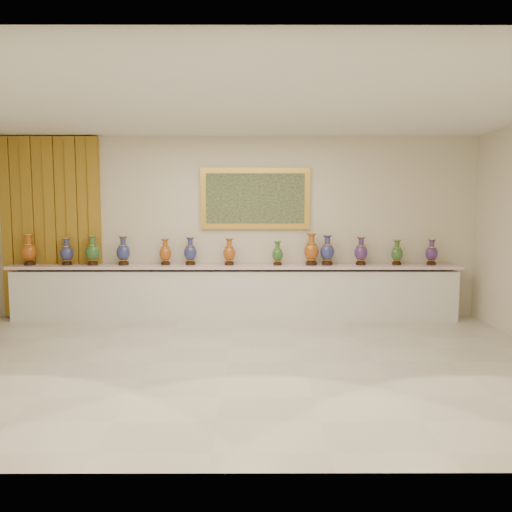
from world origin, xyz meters
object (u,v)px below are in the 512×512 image
at_px(vase_0, 29,251).
at_px(vase_1, 67,253).
at_px(counter, 235,293).
at_px(vase_2, 93,252).

distance_m(vase_0, vase_1, 0.60).
relative_size(counter, vase_0, 14.45).
bearing_deg(counter, vase_1, -179.76).
bearing_deg(vase_2, vase_0, 179.80).
xyz_separation_m(counter, vase_2, (-2.30, -0.03, 0.68)).
bearing_deg(counter, vase_0, -179.60).
height_order(counter, vase_2, vase_2).
xyz_separation_m(counter, vase_1, (-2.73, -0.01, 0.66)).
distance_m(vase_1, vase_2, 0.43).
bearing_deg(vase_2, counter, 0.66).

